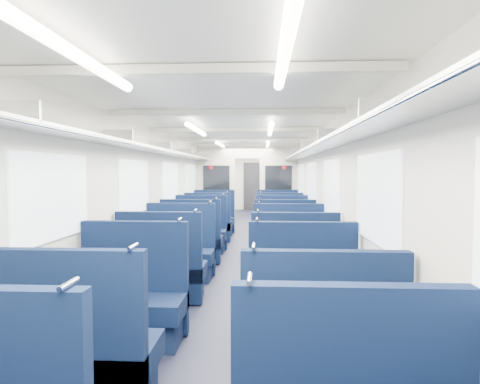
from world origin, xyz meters
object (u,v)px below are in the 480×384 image
seat_5 (321,363)px  seat_18 (214,220)px  seat_8 (162,273)px  seat_11 (289,257)px  seat_13 (285,243)px  bulkhead (247,186)px  seat_19 (278,220)px  end_door (252,186)px  seat_10 (179,255)px  seat_12 (192,242)px  seat_9 (294,274)px  seat_7 (304,306)px  seat_15 (282,234)px  seat_17 (280,226)px  seat_4 (76,359)px  seat_14 (200,234)px  seat_16 (208,226)px  seat_6 (131,304)px

seat_5 → seat_18: size_ratio=1.00×
seat_8 → seat_11: bearing=32.5°
seat_13 → seat_18: (-1.66, 3.30, 0.00)m
bulkhead → seat_19: (0.83, -0.93, -0.87)m
end_door → seat_8: size_ratio=1.69×
seat_10 → seat_12: (0.00, 1.13, 0.00)m
end_door → seat_8: 12.56m
seat_8 → seat_18: (0.00, 5.57, 0.00)m
seat_9 → seat_7: bearing=-90.0°
seat_13 → seat_15: 1.04m
end_door → seat_17: end_door is taller
seat_4 → seat_12: bearing=90.0°
seat_13 → seat_18: 3.69m
seat_12 → seat_18: size_ratio=1.00×
end_door → seat_11: end_door is taller
seat_9 → seat_14: size_ratio=1.00×
seat_13 → seat_16: size_ratio=1.00×
bulkhead → seat_5: 9.13m
seat_11 → seat_18: size_ratio=1.00×
seat_9 → seat_15: 3.30m
seat_18 → seat_4: bearing=-90.0°
seat_11 → seat_18: same height
end_door → seat_4: bearing=-93.2°
seat_8 → seat_12: size_ratio=1.00×
seat_14 → seat_18: same height
seat_8 → seat_9: same height
seat_5 → seat_12: size_ratio=1.00×
seat_9 → seat_12: 2.77m
seat_5 → seat_9: same height
seat_18 → seat_10: bearing=-90.0°
seat_17 → seat_19: (0.00, 1.16, 0.00)m
seat_12 → seat_15: (1.66, 1.09, 0.00)m
seat_9 → seat_10: (-1.66, 1.09, 0.00)m
seat_15 → seat_17: 1.25m
bulkhead → seat_13: bulkhead is taller
seat_11 → seat_13: bearing=90.0°
seat_4 → seat_8: bearing=90.0°
seat_6 → seat_11: same height
seat_4 → seat_7: same height
seat_9 → seat_12: size_ratio=1.00×
seat_10 → bulkhead: bearing=81.5°
seat_10 → seat_14: 2.14m
seat_15 → seat_16: 2.03m
seat_9 → seat_17: same height
seat_8 → seat_11: (1.66, 1.06, 0.00)m
seat_7 → seat_13: 3.48m
bulkhead → seat_9: (0.83, -6.64, -0.87)m
seat_4 → seat_18: same height
seat_5 → seat_15: size_ratio=1.00×
seat_6 → seat_16: bearing=90.0°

